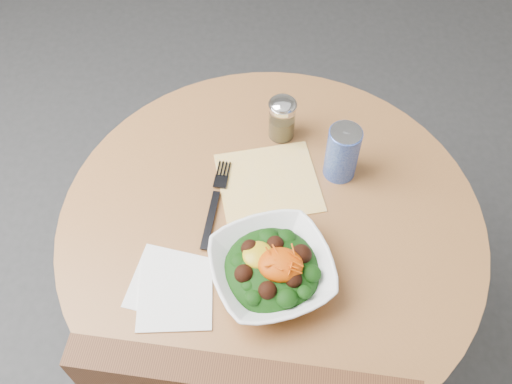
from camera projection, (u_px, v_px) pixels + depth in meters
ground at (266, 346)px, 1.81m from camera, size 6.00×6.00×0.00m
table at (269, 265)px, 1.36m from camera, size 0.90×0.90×0.75m
cloth_napkin at (268, 182)px, 1.26m from camera, size 0.25×0.24×0.00m
paper_napkins at (172, 289)px, 1.11m from camera, size 0.18×0.19×0.00m
salad_bowl at (272, 269)px, 1.10m from camera, size 0.30×0.30×0.09m
fork at (215, 200)px, 1.22m from camera, size 0.05×0.23×0.00m
spice_shaker at (282, 118)px, 1.29m from camera, size 0.06×0.06×0.11m
beverage_can at (342, 153)px, 1.22m from camera, size 0.07×0.07×0.14m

